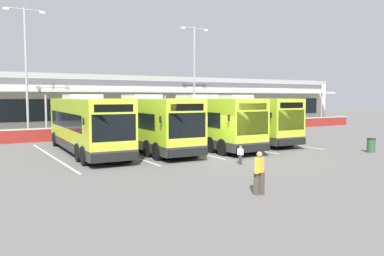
{
  "coord_description": "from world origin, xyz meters",
  "views": [
    {
      "loc": [
        -13.23,
        -18.74,
        3.63
      ],
      "look_at": [
        -0.17,
        3.0,
        1.6
      ],
      "focal_mm": 36.58,
      "sensor_mm": 36.0,
      "label": 1
    }
  ],
  "objects_px": {
    "pedestrian_child": "(240,154)",
    "lamp_post_centre": "(194,72)",
    "coach_bus_leftmost": "(86,125)",
    "coach_bus_left_centre": "(147,124)",
    "coach_bus_centre": "(202,122)",
    "litter_bin": "(371,145)",
    "pedestrian_in_dark_coat": "(259,171)",
    "coach_bus_right_centre": "(240,119)",
    "lamp_post_west": "(26,65)"
  },
  "relations": [
    {
      "from": "coach_bus_centre",
      "to": "lamp_post_centre",
      "type": "relative_size",
      "value": 1.11
    },
    {
      "from": "coach_bus_left_centre",
      "to": "pedestrian_child",
      "type": "xyz_separation_m",
      "value": [
        1.81,
        -8.1,
        -1.24
      ]
    },
    {
      "from": "coach_bus_centre",
      "to": "litter_bin",
      "type": "relative_size",
      "value": 13.18
    },
    {
      "from": "pedestrian_child",
      "to": "lamp_post_centre",
      "type": "height_order",
      "value": "lamp_post_centre"
    },
    {
      "from": "coach_bus_centre",
      "to": "litter_bin",
      "type": "bearing_deg",
      "value": -47.36
    },
    {
      "from": "coach_bus_leftmost",
      "to": "coach_bus_left_centre",
      "type": "xyz_separation_m",
      "value": [
        4.05,
        -0.45,
        0.0
      ]
    },
    {
      "from": "coach_bus_centre",
      "to": "lamp_post_west",
      "type": "distance_m",
      "value": 16.0
    },
    {
      "from": "lamp_post_centre",
      "to": "litter_bin",
      "type": "relative_size",
      "value": 11.83
    },
    {
      "from": "pedestrian_child",
      "to": "pedestrian_in_dark_coat",
      "type": "bearing_deg",
      "value": -121.99
    },
    {
      "from": "coach_bus_centre",
      "to": "lamp_post_west",
      "type": "height_order",
      "value": "lamp_post_west"
    },
    {
      "from": "coach_bus_centre",
      "to": "coach_bus_right_centre",
      "type": "bearing_deg",
      "value": 15.17
    },
    {
      "from": "coach_bus_centre",
      "to": "lamp_post_west",
      "type": "bearing_deg",
      "value": 132.06
    },
    {
      "from": "coach_bus_right_centre",
      "to": "litter_bin",
      "type": "relative_size",
      "value": 13.18
    },
    {
      "from": "coach_bus_leftmost",
      "to": "coach_bus_left_centre",
      "type": "bearing_deg",
      "value": -6.33
    },
    {
      "from": "coach_bus_left_centre",
      "to": "coach_bus_right_centre",
      "type": "bearing_deg",
      "value": 4.65
    },
    {
      "from": "coach_bus_right_centre",
      "to": "coach_bus_centre",
      "type": "bearing_deg",
      "value": -164.83
    },
    {
      "from": "coach_bus_left_centre",
      "to": "pedestrian_child",
      "type": "distance_m",
      "value": 8.39
    },
    {
      "from": "coach_bus_leftmost",
      "to": "lamp_post_centre",
      "type": "xyz_separation_m",
      "value": [
        14.71,
        10.79,
        4.5
      ]
    },
    {
      "from": "coach_bus_right_centre",
      "to": "pedestrian_child",
      "type": "height_order",
      "value": "coach_bus_right_centre"
    },
    {
      "from": "coach_bus_left_centre",
      "to": "lamp_post_west",
      "type": "distance_m",
      "value": 13.26
    },
    {
      "from": "pedestrian_in_dark_coat",
      "to": "pedestrian_child",
      "type": "relative_size",
      "value": 1.61
    },
    {
      "from": "coach_bus_centre",
      "to": "coach_bus_left_centre",
      "type": "bearing_deg",
      "value": 173.5
    },
    {
      "from": "coach_bus_leftmost",
      "to": "pedestrian_child",
      "type": "distance_m",
      "value": 10.43
    },
    {
      "from": "coach_bus_leftmost",
      "to": "coach_bus_right_centre",
      "type": "xyz_separation_m",
      "value": [
        12.65,
        0.25,
        0.0
      ]
    },
    {
      "from": "coach_bus_left_centre",
      "to": "coach_bus_centre",
      "type": "distance_m",
      "value": 4.27
    },
    {
      "from": "lamp_post_centre",
      "to": "litter_bin",
      "type": "xyz_separation_m",
      "value": [
        1.3,
        -20.11,
        -5.82
      ]
    },
    {
      "from": "coach_bus_right_centre",
      "to": "lamp_post_centre",
      "type": "bearing_deg",
      "value": 78.92
    },
    {
      "from": "pedestrian_child",
      "to": "coach_bus_left_centre",
      "type": "bearing_deg",
      "value": 102.59
    },
    {
      "from": "coach_bus_leftmost",
      "to": "lamp_post_centre",
      "type": "distance_m",
      "value": 18.79
    },
    {
      "from": "lamp_post_centre",
      "to": "pedestrian_in_dark_coat",
      "type": "bearing_deg",
      "value": -116.34
    },
    {
      "from": "coach_bus_right_centre",
      "to": "pedestrian_in_dark_coat",
      "type": "height_order",
      "value": "coach_bus_right_centre"
    },
    {
      "from": "coach_bus_left_centre",
      "to": "lamp_post_centre",
      "type": "height_order",
      "value": "lamp_post_centre"
    },
    {
      "from": "coach_bus_right_centre",
      "to": "pedestrian_in_dark_coat",
      "type": "distance_m",
      "value": 17.64
    },
    {
      "from": "coach_bus_centre",
      "to": "litter_bin",
      "type": "distance_m",
      "value": 11.48
    },
    {
      "from": "coach_bus_left_centre",
      "to": "lamp_post_centre",
      "type": "relative_size",
      "value": 1.11
    },
    {
      "from": "lamp_post_centre",
      "to": "coach_bus_centre",
      "type": "bearing_deg",
      "value": -118.74
    },
    {
      "from": "coach_bus_left_centre",
      "to": "litter_bin",
      "type": "height_order",
      "value": "coach_bus_left_centre"
    },
    {
      "from": "coach_bus_left_centre",
      "to": "coach_bus_centre",
      "type": "height_order",
      "value": "same"
    },
    {
      "from": "pedestrian_child",
      "to": "lamp_post_west",
      "type": "height_order",
      "value": "lamp_post_west"
    },
    {
      "from": "coach_bus_leftmost",
      "to": "lamp_post_centre",
      "type": "bearing_deg",
      "value": 36.25
    },
    {
      "from": "lamp_post_west",
      "to": "lamp_post_centre",
      "type": "height_order",
      "value": "same"
    },
    {
      "from": "coach_bus_centre",
      "to": "pedestrian_child",
      "type": "xyz_separation_m",
      "value": [
        -2.43,
        -7.61,
        -1.24
      ]
    },
    {
      "from": "coach_bus_left_centre",
      "to": "lamp_post_west",
      "type": "relative_size",
      "value": 1.11
    },
    {
      "from": "coach_bus_centre",
      "to": "lamp_post_centre",
      "type": "bearing_deg",
      "value": 61.26
    },
    {
      "from": "coach_bus_leftmost",
      "to": "pedestrian_in_dark_coat",
      "type": "height_order",
      "value": "coach_bus_leftmost"
    },
    {
      "from": "litter_bin",
      "to": "pedestrian_in_dark_coat",
      "type": "bearing_deg",
      "value": -160.77
    },
    {
      "from": "pedestrian_in_dark_coat",
      "to": "litter_bin",
      "type": "distance_m",
      "value": 14.42
    },
    {
      "from": "coach_bus_right_centre",
      "to": "pedestrian_in_dark_coat",
      "type": "xyz_separation_m",
      "value": [
        -10.25,
        -14.32,
        -0.91
      ]
    },
    {
      "from": "coach_bus_centre",
      "to": "pedestrian_in_dark_coat",
      "type": "height_order",
      "value": "coach_bus_centre"
    },
    {
      "from": "coach_bus_left_centre",
      "to": "pedestrian_child",
      "type": "bearing_deg",
      "value": -77.41
    }
  ]
}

